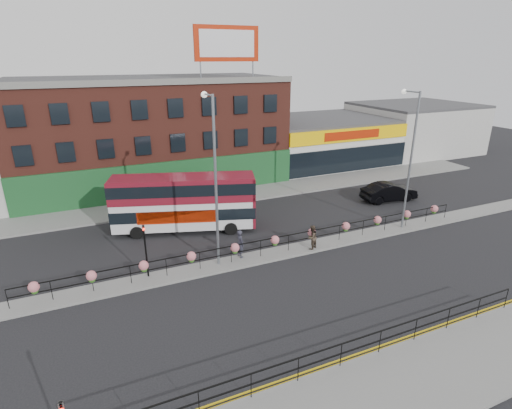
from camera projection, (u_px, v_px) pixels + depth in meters
name	position (u px, v px, depth m)	size (l,w,h in m)	color
ground	(275.00, 255.00, 25.95)	(120.00, 120.00, 0.00)	black
south_pavement	(411.00, 384.00, 15.64)	(60.00, 4.00, 0.15)	slate
north_pavement	(216.00, 198.00, 36.20)	(60.00, 4.00, 0.15)	slate
median	(275.00, 254.00, 25.92)	(60.00, 1.60, 0.15)	slate
yellow_line_inner	(372.00, 349.00, 17.63)	(60.00, 0.10, 0.01)	gold
yellow_line_outer	(375.00, 351.00, 17.48)	(60.00, 0.10, 0.01)	gold
brick_building	(151.00, 131.00, 39.74)	(25.00, 12.21, 10.30)	brown
supermarket	(320.00, 140.00, 48.15)	(15.00, 12.25, 5.30)	silver
warehouse_east	(414.00, 128.00, 53.66)	(14.50, 12.00, 6.30)	#ABAAA6
billboard	(227.00, 44.00, 35.14)	(6.00, 0.29, 4.40)	#A31E04
median_railing	(275.00, 241.00, 25.58)	(30.04, 0.56, 1.23)	black
south_railing	(341.00, 350.00, 16.20)	(20.04, 0.05, 1.12)	black
double_decker_bus	(184.00, 198.00, 28.82)	(10.49, 5.42, 4.14)	silver
car	(389.00, 192.00, 35.50)	(5.13, 2.27, 1.64)	black
pedestrian_a	(240.00, 244.00, 25.14)	(0.51, 0.71, 1.83)	#272834
pedestrian_b	(312.00, 237.00, 26.22)	(0.99, 0.90, 1.65)	#3F3227
lamp_column_west	(214.00, 168.00, 22.72)	(0.36, 1.78, 10.15)	slate
lamp_column_east	(410.00, 149.00, 28.02)	(0.35, 1.73, 9.87)	slate
traffic_light_median	(145.00, 240.00, 22.39)	(0.15, 0.28, 3.65)	black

